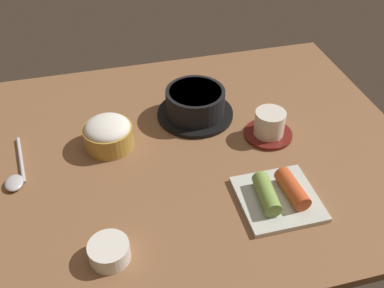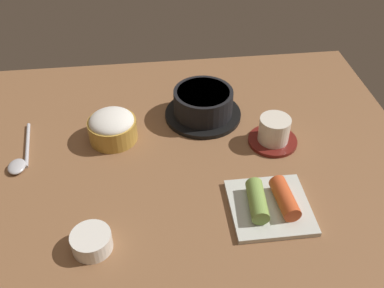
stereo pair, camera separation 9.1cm
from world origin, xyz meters
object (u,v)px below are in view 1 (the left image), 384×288
object	(u,v)px
tea_cup_with_saucer	(270,126)
spoon	(16,175)
kimchi_plate	(279,195)
rice_bowl	(108,133)
side_bowl_near	(109,251)
stone_pot	(195,104)

from	to	relation	value
tea_cup_with_saucer	spoon	bearing A→B (deg)	179.65
tea_cup_with_saucer	kimchi_plate	world-z (taller)	tea_cup_with_saucer
rice_bowl	spoon	distance (cm)	20.24
rice_bowl	side_bowl_near	bearing A→B (deg)	-96.12
stone_pot	kimchi_plate	xyz separation A→B (cm)	(8.42, -30.12, -1.91)
rice_bowl	tea_cup_with_saucer	xyz separation A→B (cm)	(34.78, -5.71, -0.52)
tea_cup_with_saucer	spoon	xyz separation A→B (cm)	(-54.10, 0.33, -2.23)
stone_pot	kimchi_plate	distance (cm)	31.33
tea_cup_with_saucer	stone_pot	bearing A→B (deg)	140.21
stone_pot	tea_cup_with_saucer	xyz separation A→B (cm)	(13.92, -11.59, -0.54)
rice_bowl	spoon	world-z (taller)	rice_bowl
rice_bowl	kimchi_plate	bearing A→B (deg)	-39.62
spoon	rice_bowl	bearing A→B (deg)	15.57
stone_pot	tea_cup_with_saucer	world-z (taller)	stone_pot
tea_cup_with_saucer	kimchi_plate	size ratio (longest dim) A/B	0.73
stone_pot	tea_cup_with_saucer	bearing A→B (deg)	-39.79
kimchi_plate	spoon	distance (cm)	52.13
side_bowl_near	spoon	xyz separation A→B (cm)	(-16.18, 23.79, -1.18)
tea_cup_with_saucer	kimchi_plate	distance (cm)	19.37
stone_pot	side_bowl_near	xyz separation A→B (cm)	(-23.99, -35.05, -1.59)
rice_bowl	kimchi_plate	xyz separation A→B (cm)	(29.28, -24.24, -1.89)
side_bowl_near	kimchi_plate	bearing A→B (deg)	8.65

